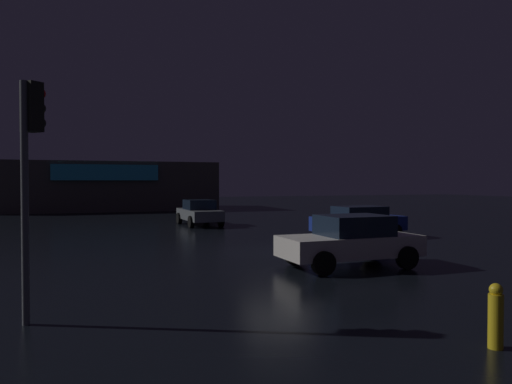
{
  "coord_description": "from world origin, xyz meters",
  "views": [
    {
      "loc": [
        -6.47,
        -15.65,
        2.51
      ],
      "look_at": [
        1.34,
        6.08,
        2.0
      ],
      "focal_mm": 33.97,
      "sensor_mm": 36.0,
      "label": 1
    }
  ],
  "objects_px": {
    "store_building": "(104,186)",
    "car_far": "(199,212)",
    "car_crossing": "(359,221)",
    "fire_hydrant": "(496,316)",
    "traffic_signal_opposite": "(30,147)",
    "car_near": "(351,241)"
  },
  "relations": [
    {
      "from": "fire_hydrant",
      "to": "car_crossing",
      "type": "bearing_deg",
      "value": 66.27
    },
    {
      "from": "car_far",
      "to": "car_crossing",
      "type": "distance_m",
      "value": 9.84
    },
    {
      "from": "store_building",
      "to": "car_far",
      "type": "height_order",
      "value": "store_building"
    },
    {
      "from": "store_building",
      "to": "fire_hydrant",
      "type": "xyz_separation_m",
      "value": [
        4.01,
        -39.47,
        -1.59
      ]
    },
    {
      "from": "traffic_signal_opposite",
      "to": "fire_hydrant",
      "type": "distance_m",
      "value": 8.09
    },
    {
      "from": "car_crossing",
      "to": "traffic_signal_opposite",
      "type": "bearing_deg",
      "value": -143.01
    },
    {
      "from": "traffic_signal_opposite",
      "to": "store_building",
      "type": "bearing_deg",
      "value": 85.76
    },
    {
      "from": "fire_hydrant",
      "to": "traffic_signal_opposite",
      "type": "bearing_deg",
      "value": 150.46
    },
    {
      "from": "car_far",
      "to": "car_crossing",
      "type": "bearing_deg",
      "value": -57.2
    },
    {
      "from": "car_crossing",
      "to": "fire_hydrant",
      "type": "xyz_separation_m",
      "value": [
        -5.78,
        -13.15,
        -0.25
      ]
    },
    {
      "from": "car_near",
      "to": "car_crossing",
      "type": "xyz_separation_m",
      "value": [
        4.22,
        6.38,
        -0.04
      ]
    },
    {
      "from": "car_near",
      "to": "car_far",
      "type": "distance_m",
      "value": 14.69
    },
    {
      "from": "car_near",
      "to": "car_far",
      "type": "xyz_separation_m",
      "value": [
        -1.11,
        14.65,
        -0.04
      ]
    },
    {
      "from": "traffic_signal_opposite",
      "to": "car_crossing",
      "type": "xyz_separation_m",
      "value": [
        12.44,
        9.37,
        -2.37
      ]
    },
    {
      "from": "traffic_signal_opposite",
      "to": "car_near",
      "type": "height_order",
      "value": "traffic_signal_opposite"
    },
    {
      "from": "store_building",
      "to": "car_crossing",
      "type": "bearing_deg",
      "value": -69.58
    },
    {
      "from": "store_building",
      "to": "car_crossing",
      "type": "height_order",
      "value": "store_building"
    },
    {
      "from": "store_building",
      "to": "car_near",
      "type": "relative_size",
      "value": 4.54
    },
    {
      "from": "traffic_signal_opposite",
      "to": "fire_hydrant",
      "type": "bearing_deg",
      "value": -29.54
    },
    {
      "from": "traffic_signal_opposite",
      "to": "fire_hydrant",
      "type": "height_order",
      "value": "traffic_signal_opposite"
    },
    {
      "from": "car_far",
      "to": "car_crossing",
      "type": "relative_size",
      "value": 1.0
    },
    {
      "from": "traffic_signal_opposite",
      "to": "car_near",
      "type": "bearing_deg",
      "value": 19.96
    }
  ]
}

